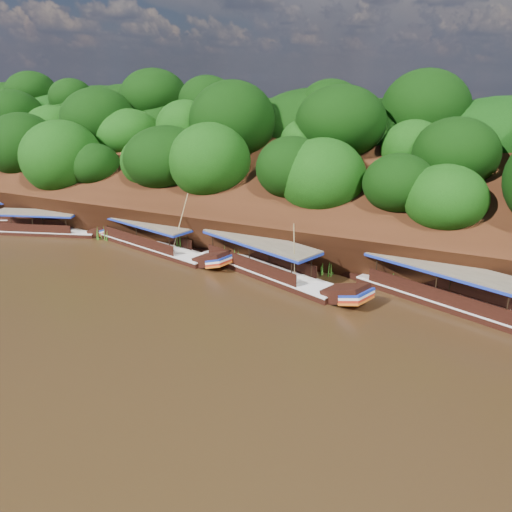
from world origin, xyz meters
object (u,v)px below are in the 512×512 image
(boat_0, at_px, (466,302))
(boat_1, at_px, (274,270))
(boat_2, at_px, (158,245))
(boat_3, at_px, (51,229))

(boat_0, height_order, boat_1, boat_0)
(boat_1, height_order, boat_2, boat_2)
(boat_3, bearing_deg, boat_2, -16.47)
(boat_2, bearing_deg, boat_1, 6.89)
(boat_0, height_order, boat_2, boat_0)
(boat_1, distance_m, boat_3, 24.72)
(boat_0, distance_m, boat_3, 38.60)
(boat_2, bearing_deg, boat_0, 10.92)
(boat_1, relative_size, boat_3, 1.26)
(boat_1, height_order, boat_3, boat_1)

